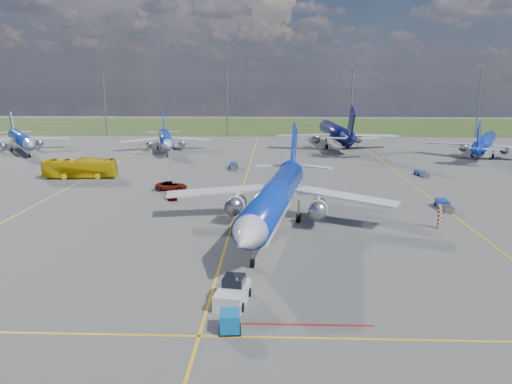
{
  "coord_description": "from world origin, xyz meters",
  "views": [
    {
      "loc": [
        5.34,
        -52.74,
        18.13
      ],
      "look_at": [
        3.04,
        9.94,
        4.0
      ],
      "focal_mm": 35.0,
      "sensor_mm": 36.0,
      "label": 1
    }
  ],
  "objects_px": {
    "service_car_c": "(284,177)",
    "baggage_tug_c": "(233,166)",
    "bg_jet_nnw": "(166,151)",
    "bg_jet_n": "(335,147)",
    "service_car_b": "(171,186)",
    "baggage_tug_w": "(444,205)",
    "main_airliner": "(275,227)",
    "apron_bus": "(80,168)",
    "warning_post": "(439,216)",
    "baggage_tug_e": "(422,174)",
    "bg_jet_ne": "(483,156)",
    "pushback_tug": "(233,293)",
    "service_car_a": "(171,196)",
    "bg_jet_nw": "(22,152)",
    "uld_container": "(230,321)"
  },
  "relations": [
    {
      "from": "bg_jet_nw",
      "to": "baggage_tug_e",
      "type": "xyz_separation_m",
      "value": [
        93.52,
        -29.92,
        0.46
      ]
    },
    {
      "from": "bg_jet_n",
      "to": "main_airliner",
      "type": "height_order",
      "value": "bg_jet_n"
    },
    {
      "from": "bg_jet_nnw",
      "to": "pushback_tug",
      "type": "xyz_separation_m",
      "value": [
        24.87,
        -89.81,
        0.85
      ]
    },
    {
      "from": "bg_jet_nnw",
      "to": "bg_jet_n",
      "type": "bearing_deg",
      "value": -3.02
    },
    {
      "from": "service_car_b",
      "to": "baggage_tug_c",
      "type": "relative_size",
      "value": 0.97
    },
    {
      "from": "baggage_tug_w",
      "to": "baggage_tug_e",
      "type": "height_order",
      "value": "baggage_tug_w"
    },
    {
      "from": "warning_post",
      "to": "bg_jet_ne",
      "type": "height_order",
      "value": "bg_jet_ne"
    },
    {
      "from": "warning_post",
      "to": "apron_bus",
      "type": "relative_size",
      "value": 0.22
    },
    {
      "from": "pushback_tug",
      "to": "service_car_c",
      "type": "xyz_separation_m",
      "value": [
        5.19,
        52.08,
        -0.2
      ]
    },
    {
      "from": "service_car_c",
      "to": "baggage_tug_w",
      "type": "xyz_separation_m",
      "value": [
        22.6,
        -20.26,
        -0.11
      ]
    },
    {
      "from": "bg_jet_nnw",
      "to": "bg_jet_n",
      "type": "relative_size",
      "value": 0.74
    },
    {
      "from": "service_car_b",
      "to": "baggage_tug_w",
      "type": "relative_size",
      "value": 1.03
    },
    {
      "from": "main_airliner",
      "to": "service_car_c",
      "type": "distance_m",
      "value": 30.08
    },
    {
      "from": "service_car_a",
      "to": "baggage_tug_e",
      "type": "xyz_separation_m",
      "value": [
        44.4,
        20.76,
        -0.13
      ]
    },
    {
      "from": "service_car_b",
      "to": "main_airliner",
      "type": "bearing_deg",
      "value": -141.59
    },
    {
      "from": "baggage_tug_w",
      "to": "service_car_b",
      "type": "bearing_deg",
      "value": 167.45
    },
    {
      "from": "service_car_b",
      "to": "service_car_c",
      "type": "bearing_deg",
      "value": -65.6
    },
    {
      "from": "bg_jet_nnw",
      "to": "baggage_tug_c",
      "type": "height_order",
      "value": "bg_jet_nnw"
    },
    {
      "from": "bg_jet_nnw",
      "to": "apron_bus",
      "type": "relative_size",
      "value": 2.49
    },
    {
      "from": "apron_bus",
      "to": "bg_jet_nw",
      "type": "bearing_deg",
      "value": 34.93
    },
    {
      "from": "service_car_c",
      "to": "bg_jet_nnw",
      "type": "bearing_deg",
      "value": 160.14
    },
    {
      "from": "bg_jet_n",
      "to": "service_car_c",
      "type": "distance_m",
      "value": 48.96
    },
    {
      "from": "warning_post",
      "to": "service_car_c",
      "type": "xyz_separation_m",
      "value": [
        -18.82,
        29.83,
        -0.85
      ]
    },
    {
      "from": "baggage_tug_c",
      "to": "bg_jet_ne",
      "type": "bearing_deg",
      "value": 13.64
    },
    {
      "from": "pushback_tug",
      "to": "baggage_tug_e",
      "type": "relative_size",
      "value": 1.39
    },
    {
      "from": "bg_jet_ne",
      "to": "bg_jet_nnw",
      "type": "bearing_deg",
      "value": 22.57
    },
    {
      "from": "baggage_tug_c",
      "to": "service_car_b",
      "type": "bearing_deg",
      "value": -117.2
    },
    {
      "from": "bg_jet_nw",
      "to": "service_car_b",
      "type": "bearing_deg",
      "value": -77.57
    },
    {
      "from": "uld_container",
      "to": "service_car_a",
      "type": "relative_size",
      "value": 0.52
    },
    {
      "from": "bg_jet_nw",
      "to": "pushback_tug",
      "type": "height_order",
      "value": "bg_jet_nw"
    },
    {
      "from": "bg_jet_nnw",
      "to": "baggage_tug_w",
      "type": "distance_m",
      "value": 78.33
    },
    {
      "from": "bg_jet_nw",
      "to": "main_airliner",
      "type": "height_order",
      "value": "main_airliner"
    },
    {
      "from": "bg_jet_n",
      "to": "baggage_tug_c",
      "type": "distance_m",
      "value": 43.08
    },
    {
      "from": "bg_jet_nnw",
      "to": "uld_container",
      "type": "distance_m",
      "value": 97.88
    },
    {
      "from": "service_car_c",
      "to": "baggage_tug_c",
      "type": "relative_size",
      "value": 0.82
    },
    {
      "from": "warning_post",
      "to": "main_airliner",
      "type": "distance_m",
      "value": 20.52
    },
    {
      "from": "apron_bus",
      "to": "service_car_c",
      "type": "xyz_separation_m",
      "value": [
        38.44,
        -0.79,
        -1.23
      ]
    },
    {
      "from": "bg_jet_ne",
      "to": "pushback_tug",
      "type": "height_order",
      "value": "bg_jet_ne"
    },
    {
      "from": "main_airliner",
      "to": "baggage_tug_w",
      "type": "bearing_deg",
      "value": 31.09
    },
    {
      "from": "bg_jet_n",
      "to": "main_airliner",
      "type": "distance_m",
      "value": 78.43
    },
    {
      "from": "service_car_a",
      "to": "service_car_b",
      "type": "relative_size",
      "value": 0.65
    },
    {
      "from": "bg_jet_nw",
      "to": "bg_jet_ne",
      "type": "bearing_deg",
      "value": -36.66
    },
    {
      "from": "bg_jet_nnw",
      "to": "service_car_a",
      "type": "distance_m",
      "value": 54.84
    },
    {
      "from": "service_car_b",
      "to": "uld_container",
      "type": "bearing_deg",
      "value": -165.19
    },
    {
      "from": "bg_jet_nnw",
      "to": "service_car_a",
      "type": "relative_size",
      "value": 9.7
    },
    {
      "from": "service_car_b",
      "to": "baggage_tug_w",
      "type": "xyz_separation_m",
      "value": [
        41.65,
        -10.95,
        -0.2
      ]
    },
    {
      "from": "pushback_tug",
      "to": "service_car_c",
      "type": "distance_m",
      "value": 52.34
    },
    {
      "from": "baggage_tug_w",
      "to": "baggage_tug_e",
      "type": "bearing_deg",
      "value": 83.17
    },
    {
      "from": "bg_jet_nw",
      "to": "baggage_tug_w",
      "type": "distance_m",
      "value": 105.17
    },
    {
      "from": "apron_bus",
      "to": "baggage_tug_w",
      "type": "height_order",
      "value": "apron_bus"
    }
  ]
}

